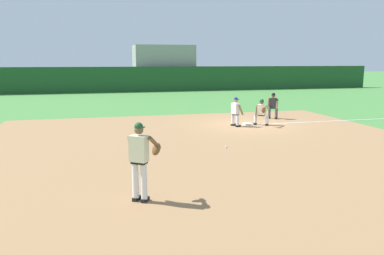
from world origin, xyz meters
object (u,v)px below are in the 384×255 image
(first_base_bag, at_px, (247,124))
(first_baseman, at_px, (262,111))
(baserunner, at_px, (236,110))
(pitcher, at_px, (141,157))
(umpire, at_px, (273,105))
(baseball, at_px, (226,147))

(first_base_bag, bearing_deg, first_baseman, -21.04)
(first_baseman, height_order, baserunner, baserunner)
(pitcher, bearing_deg, first_base_bag, 55.05)
(pitcher, xyz_separation_m, umpire, (8.59, 10.77, -0.27))
(first_base_bag, relative_size, umpire, 0.26)
(first_baseman, bearing_deg, baserunner, 178.10)
(pitcher, xyz_separation_m, first_baseman, (7.05, 8.91, -0.33))
(first_base_bag, bearing_deg, umpire, 36.42)
(umpire, bearing_deg, pitcher, -128.56)
(first_base_bag, xyz_separation_m, baseball, (-2.72, -4.54, -0.01))
(first_base_bag, distance_m, umpire, 2.82)
(baseball, xyz_separation_m, baserunner, (1.99, 4.34, 0.76))
(first_base_bag, relative_size, baserunner, 0.26)
(baseball, height_order, umpire, umpire)
(baserunner, bearing_deg, first_baseman, -1.90)
(pitcher, bearing_deg, umpire, 51.44)
(first_baseman, bearing_deg, baseball, -128.04)
(umpire, bearing_deg, baseball, -128.52)
(pitcher, height_order, first_baseman, pitcher)
(first_base_bag, distance_m, baseball, 5.29)
(first_base_bag, xyz_separation_m, umpire, (2.19, 1.61, 0.75))
(baserunner, bearing_deg, umpire, 31.98)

